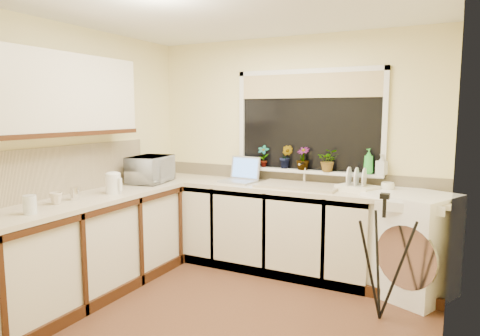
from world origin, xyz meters
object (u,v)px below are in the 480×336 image
object	(u,v)px
laptop	(241,175)
plant_d	(328,160)
kettle	(113,184)
plant_a	(263,156)
dish_rack	(358,188)
soap_bottle_green	(369,161)
glass_jug	(30,205)
steel_jar	(75,194)
soap_bottle_clear	(382,164)
cup_left	(56,198)
washing_machine	(410,244)
microwave	(151,169)
plant_b	(286,157)
cup_back	(388,187)
plant_c	(303,158)
tripod	(382,257)

from	to	relation	value
laptop	plant_d	bearing A→B (deg)	15.61
kettle	plant_a	distance (m)	1.65
dish_rack	soap_bottle_green	xyz separation A→B (m)	(0.06, 0.16, 0.25)
glass_jug	steel_jar	bearing A→B (deg)	102.01
soap_bottle_clear	cup_left	world-z (taller)	soap_bottle_clear
steel_jar	soap_bottle_clear	distance (m)	2.86
plant_a	steel_jar	bearing A→B (deg)	-120.77
glass_jug	cup_left	world-z (taller)	glass_jug
plant_d	cup_left	bearing A→B (deg)	-133.12
washing_machine	plant_a	world-z (taller)	plant_a
microwave	plant_b	world-z (taller)	plant_b
microwave	cup_left	bearing A→B (deg)	169.52
dish_rack	cup_back	distance (m)	0.27
plant_c	soap_bottle_green	distance (m)	0.67
microwave	plant_d	distance (m)	1.89
dish_rack	plant_d	bearing A→B (deg)	-179.55
washing_machine	soap_bottle_green	bearing A→B (deg)	175.19
steel_jar	kettle	bearing A→B (deg)	75.37
laptop	tripod	size ratio (longest dim) A/B	0.38
soap_bottle_clear	cup_left	size ratio (longest dim) A/B	1.91
plant_a	plant_b	bearing A→B (deg)	-0.20
dish_rack	plant_b	distance (m)	0.87
plant_a	tripod	bearing A→B (deg)	-31.94
steel_jar	plant_c	xyz separation A→B (m)	(1.49, 1.69, 0.22)
dish_rack	steel_jar	distance (m)	2.60
plant_d	soap_bottle_clear	size ratio (longest dim) A/B	1.17
washing_machine	plant_c	bearing A→B (deg)	-167.94
steel_jar	glass_jug	bearing A→B (deg)	-77.99
laptop	soap_bottle_green	size ratio (longest dim) A/B	1.57
plant_a	plant_d	distance (m)	0.74
laptop	plant_b	bearing A→B (deg)	28.94
plant_b	cup_back	size ratio (longest dim) A/B	2.06
laptop	glass_jug	bearing A→B (deg)	-103.55
plant_c	plant_a	bearing A→B (deg)	176.84
glass_jug	plant_d	size ratio (longest dim) A/B	0.61
plant_a	soap_bottle_green	bearing A→B (deg)	-1.22
plant_c	cup_left	world-z (taller)	plant_c
tripod	soap_bottle_clear	world-z (taller)	soap_bottle_clear
dish_rack	steel_jar	bearing A→B (deg)	-119.53
laptop	plant_a	distance (m)	0.33
dish_rack	soap_bottle_clear	distance (m)	0.34
plant_c	washing_machine	bearing A→B (deg)	-12.45
tripod	laptop	bearing A→B (deg)	162.41
laptop	plant_c	world-z (taller)	plant_c
laptop	plant_d	xyz separation A→B (m)	(0.92, 0.15, 0.19)
plant_a	plant_b	size ratio (longest dim) A/B	0.96
tripod	plant_a	xyz separation A→B (m)	(-1.43, 0.89, 0.66)
laptop	cup_back	distance (m)	1.52
kettle	plant_a	size ratio (longest dim) A/B	0.76
tripod	soap_bottle_clear	xyz separation A→B (m)	(-0.17, 0.88, 0.64)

